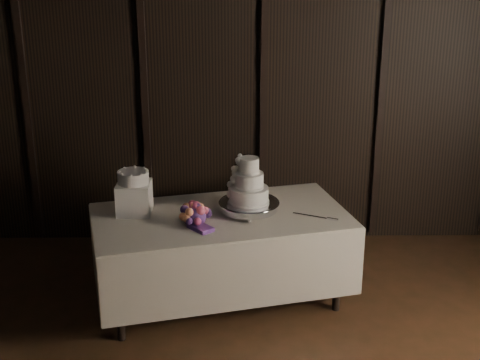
{
  "coord_description": "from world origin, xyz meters",
  "views": [
    {
      "loc": [
        -0.31,
        -2.62,
        2.77
      ],
      "look_at": [
        -0.24,
        2.23,
        1.05
      ],
      "focal_mm": 50.0,
      "sensor_mm": 36.0,
      "label": 1
    }
  ],
  "objects_px": {
    "wedding_cake": "(246,186)",
    "bouquet": "(195,215)",
    "display_table": "(221,254)",
    "cake_stand": "(249,207)",
    "box_pedestal": "(134,198)",
    "small_cake": "(133,177)"
  },
  "relations": [
    {
      "from": "cake_stand",
      "to": "small_cake",
      "type": "distance_m",
      "value": 0.94
    },
    {
      "from": "bouquet",
      "to": "small_cake",
      "type": "distance_m",
      "value": 0.58
    },
    {
      "from": "cake_stand",
      "to": "box_pedestal",
      "type": "relative_size",
      "value": 1.86
    },
    {
      "from": "display_table",
      "to": "cake_stand",
      "type": "relative_size",
      "value": 4.5
    },
    {
      "from": "cake_stand",
      "to": "display_table",
      "type": "bearing_deg",
      "value": -169.25
    },
    {
      "from": "wedding_cake",
      "to": "bouquet",
      "type": "xyz_separation_m",
      "value": [
        -0.39,
        -0.19,
        -0.16
      ]
    },
    {
      "from": "box_pedestal",
      "to": "small_cake",
      "type": "relative_size",
      "value": 1.07
    },
    {
      "from": "bouquet",
      "to": "box_pedestal",
      "type": "distance_m",
      "value": 0.53
    },
    {
      "from": "cake_stand",
      "to": "wedding_cake",
      "type": "relative_size",
      "value": 1.32
    },
    {
      "from": "wedding_cake",
      "to": "bouquet",
      "type": "height_order",
      "value": "wedding_cake"
    },
    {
      "from": "cake_stand",
      "to": "small_cake",
      "type": "bearing_deg",
      "value": 179.23
    },
    {
      "from": "wedding_cake",
      "to": "display_table",
      "type": "bearing_deg",
      "value": -155.01
    },
    {
      "from": "display_table",
      "to": "cake_stand",
      "type": "height_order",
      "value": "cake_stand"
    },
    {
      "from": "bouquet",
      "to": "wedding_cake",
      "type": "bearing_deg",
      "value": 25.82
    },
    {
      "from": "small_cake",
      "to": "cake_stand",
      "type": "bearing_deg",
      "value": -0.77
    },
    {
      "from": "display_table",
      "to": "bouquet",
      "type": "height_order",
      "value": "bouquet"
    },
    {
      "from": "small_cake",
      "to": "display_table",
      "type": "bearing_deg",
      "value": -4.56
    },
    {
      "from": "small_cake",
      "to": "bouquet",
      "type": "bearing_deg",
      "value": -24.29
    },
    {
      "from": "display_table",
      "to": "bouquet",
      "type": "relative_size",
      "value": 5.25
    },
    {
      "from": "display_table",
      "to": "box_pedestal",
      "type": "relative_size",
      "value": 8.38
    },
    {
      "from": "box_pedestal",
      "to": "wedding_cake",
      "type": "bearing_deg",
      "value": -1.8
    },
    {
      "from": "small_cake",
      "to": "box_pedestal",
      "type": "bearing_deg",
      "value": 0.0
    }
  ]
}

